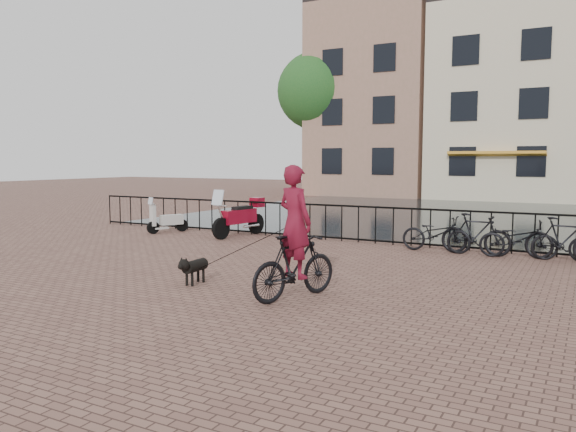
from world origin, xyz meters
The scene contains 14 objects.
ground centered at (0.00, 0.00, 0.00)m, with size 100.00×100.00×0.00m, color brown.
canal_water centered at (0.00, 17.30, 0.00)m, with size 20.00×20.00×0.00m, color black.
railing centered at (0.00, 8.00, 0.50)m, with size 20.00×0.05×1.02m.
canal_house_left centered at (-7.50, 30.00, 6.40)m, with size 7.50×9.00×12.80m.
canal_house_mid centered at (0.50, 30.00, 5.90)m, with size 8.00×9.50×11.80m.
tree_far_left centered at (-11.00, 27.00, 6.73)m, with size 5.04×5.04×9.27m.
cyclist centered at (0.93, 1.53, 0.98)m, with size 1.13×1.95×2.58m.
dog centered at (-1.21, 1.63, 0.27)m, with size 0.30×0.81×0.54m.
motorcycle centered at (-4.07, 7.41, 0.73)m, with size 0.78×2.10×1.46m.
scooter centered at (-6.53, 7.07, 0.58)m, with size 0.84×1.29×1.16m.
parked_bike_0 centered at (1.80, 7.40, 0.45)m, with size 0.60×1.72×0.90m, color black.
parked_bike_1 centered at (2.75, 7.40, 0.50)m, with size 0.47×1.66×1.00m, color black.
parked_bike_2 centered at (3.70, 7.40, 0.45)m, with size 0.60×1.72×0.90m, color black.
parked_bike_3 centered at (4.65, 7.40, 0.50)m, with size 0.47×1.66×1.00m, color black.
Camera 1 is at (5.18, -6.50, 2.29)m, focal length 35.00 mm.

